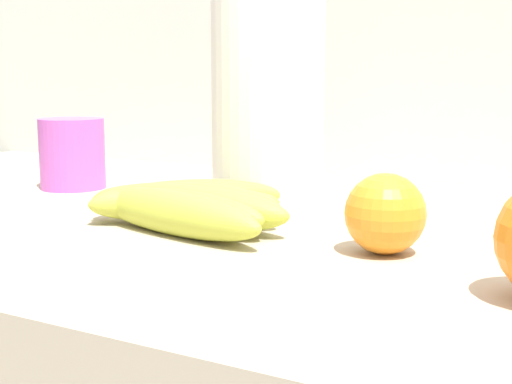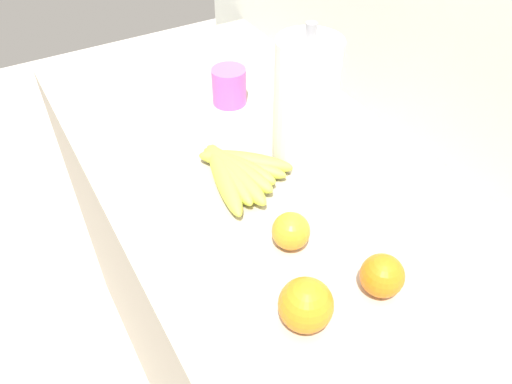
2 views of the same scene
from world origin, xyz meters
The scene contains 7 objects.
wall_back centered at (0.00, 0.35, 0.65)m, with size 2.28×0.06×1.30m, color silver.
banana_bunch centered at (-0.29, -0.07, 0.96)m, with size 0.22×0.18×0.04m.
orange_back_left centered at (-0.10, -0.07, 0.97)m, with size 0.06×0.06×0.06m, color orange.
orange_right centered at (0.04, -0.13, 0.98)m, with size 0.08×0.08×0.08m, color orange.
orange_far_right centered at (0.05, 0.00, 0.97)m, with size 0.07×0.07×0.07m, color orange.
paper_towel_roll centered at (-0.28, 0.08, 1.06)m, with size 0.12×0.12×0.28m.
mug centered at (-0.54, 0.05, 0.98)m, with size 0.08×0.08×0.09m, color #BF56BE.
Camera 2 is at (0.35, -0.40, 1.56)m, focal length 34.28 mm.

